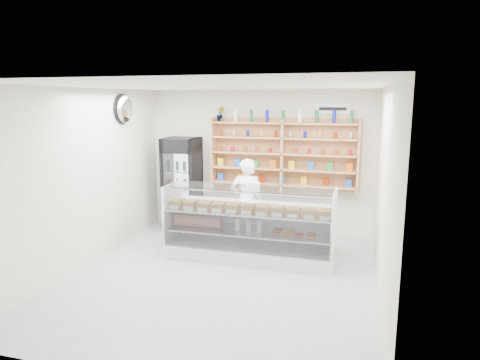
% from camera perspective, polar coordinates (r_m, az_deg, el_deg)
% --- Properties ---
extents(room, '(5.00, 5.00, 5.00)m').
position_cam_1_polar(room, '(6.14, -2.77, -0.76)').
color(room, '#9C9CA0').
rests_on(room, ground).
extents(display_counter, '(2.79, 0.83, 1.21)m').
position_cam_1_polar(display_counter, '(7.19, 1.26, -7.79)').
color(display_counter, white).
rests_on(display_counter, floor).
extents(shop_worker, '(0.67, 0.53, 1.59)m').
position_cam_1_polar(shop_worker, '(7.76, 0.87, -2.91)').
color(shop_worker, white).
rests_on(shop_worker, floor).
extents(drinks_cooler, '(0.69, 0.68, 1.87)m').
position_cam_1_polar(drinks_cooler, '(8.71, -7.72, -0.53)').
color(drinks_cooler, black).
rests_on(drinks_cooler, floor).
extents(wall_shelving, '(2.84, 0.28, 1.33)m').
position_cam_1_polar(wall_shelving, '(8.23, 5.71, 3.47)').
color(wall_shelving, tan).
rests_on(wall_shelving, back_wall).
extents(potted_plant, '(0.17, 0.14, 0.29)m').
position_cam_1_polar(potted_plant, '(8.48, -2.64, 8.78)').
color(potted_plant, '#1E6626').
rests_on(potted_plant, wall_shelving).
extents(security_mirror, '(0.15, 0.50, 0.50)m').
position_cam_1_polar(security_mirror, '(8.02, -15.08, 9.11)').
color(security_mirror, silver).
rests_on(security_mirror, left_wall).
extents(wall_sign, '(0.62, 0.03, 0.20)m').
position_cam_1_polar(wall_sign, '(8.19, 12.27, 9.26)').
color(wall_sign, white).
rests_on(wall_sign, back_wall).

